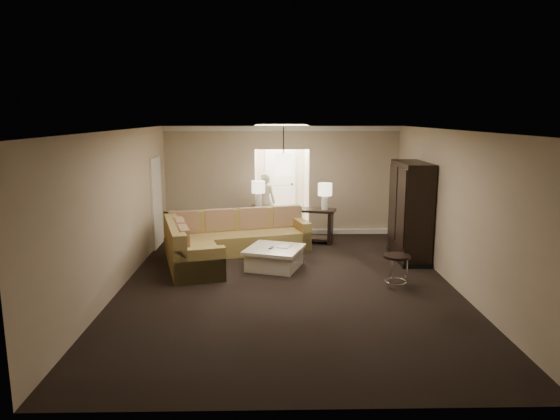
{
  "coord_description": "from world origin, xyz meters",
  "views": [
    {
      "loc": [
        -0.32,
        -8.76,
        3.05
      ],
      "look_at": [
        -0.11,
        1.2,
        1.16
      ],
      "focal_mm": 32.0,
      "sensor_mm": 36.0,
      "label": 1
    }
  ],
  "objects_px": {
    "armoire": "(410,213)",
    "drink_table": "(397,264)",
    "coffee_table": "(274,257)",
    "sectional_sofa": "(224,241)",
    "console_table": "(291,221)",
    "person": "(265,199)"
  },
  "relations": [
    {
      "from": "sectional_sofa",
      "to": "coffee_table",
      "type": "height_order",
      "value": "sectional_sofa"
    },
    {
      "from": "sectional_sofa",
      "to": "drink_table",
      "type": "distance_m",
      "value": 3.82
    },
    {
      "from": "sectional_sofa",
      "to": "console_table",
      "type": "bearing_deg",
      "value": 28.04
    },
    {
      "from": "sectional_sofa",
      "to": "coffee_table",
      "type": "xyz_separation_m",
      "value": [
        1.08,
        -0.77,
        -0.16
      ]
    },
    {
      "from": "console_table",
      "to": "armoire",
      "type": "height_order",
      "value": "armoire"
    },
    {
      "from": "drink_table",
      "to": "person",
      "type": "relative_size",
      "value": 0.34
    },
    {
      "from": "console_table",
      "to": "sectional_sofa",
      "type": "bearing_deg",
      "value": -120.87
    },
    {
      "from": "console_table",
      "to": "armoire",
      "type": "relative_size",
      "value": 1.05
    },
    {
      "from": "coffee_table",
      "to": "sectional_sofa",
      "type": "bearing_deg",
      "value": 144.67
    },
    {
      "from": "sectional_sofa",
      "to": "drink_table",
      "type": "bearing_deg",
      "value": -46.55
    },
    {
      "from": "coffee_table",
      "to": "console_table",
      "type": "xyz_separation_m",
      "value": [
        0.43,
        2.2,
        0.28
      ]
    },
    {
      "from": "drink_table",
      "to": "person",
      "type": "height_order",
      "value": "person"
    },
    {
      "from": "drink_table",
      "to": "person",
      "type": "distance_m",
      "value": 5.13
    },
    {
      "from": "armoire",
      "to": "person",
      "type": "bearing_deg",
      "value": 138.9
    },
    {
      "from": "console_table",
      "to": "armoire",
      "type": "bearing_deg",
      "value": -17.62
    },
    {
      "from": "armoire",
      "to": "drink_table",
      "type": "relative_size",
      "value": 3.51
    },
    {
      "from": "sectional_sofa",
      "to": "armoire",
      "type": "xyz_separation_m",
      "value": [
        3.98,
        -0.18,
        0.62
      ]
    },
    {
      "from": "console_table",
      "to": "person",
      "type": "bearing_deg",
      "value": 136.31
    },
    {
      "from": "armoire",
      "to": "person",
      "type": "relative_size",
      "value": 1.21
    },
    {
      "from": "sectional_sofa",
      "to": "person",
      "type": "distance_m",
      "value": 2.72
    },
    {
      "from": "coffee_table",
      "to": "console_table",
      "type": "bearing_deg",
      "value": 78.94
    },
    {
      "from": "sectional_sofa",
      "to": "armoire",
      "type": "height_order",
      "value": "armoire"
    }
  ]
}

